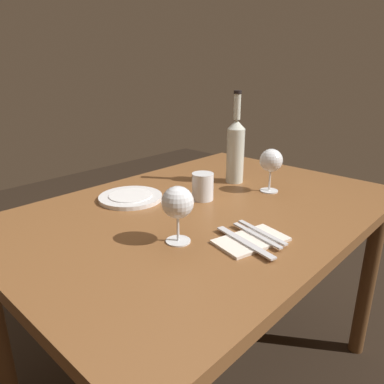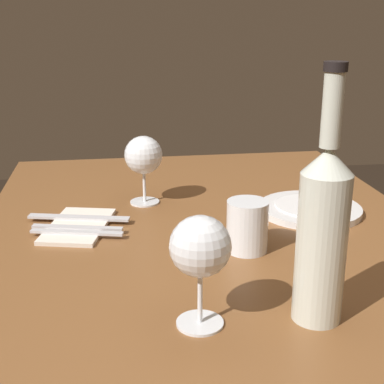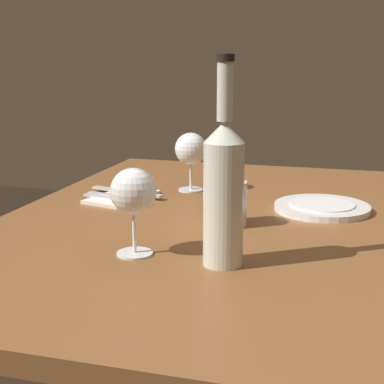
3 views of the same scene
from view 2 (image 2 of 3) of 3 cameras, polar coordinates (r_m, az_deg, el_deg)
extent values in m
cube|color=brown|center=(1.03, 2.21, -6.17)|extent=(1.30, 0.90, 0.04)
cylinder|color=brown|center=(1.79, 10.77, -8.51)|extent=(0.06, 0.06, 0.70)
cylinder|color=brown|center=(1.72, -14.42, -10.06)|extent=(0.06, 0.06, 0.70)
cylinder|color=white|center=(1.24, -4.96, -1.04)|extent=(0.07, 0.07, 0.00)
cylinder|color=white|center=(1.22, -5.01, 0.66)|extent=(0.01, 0.01, 0.07)
sphere|color=white|center=(1.21, -5.11, 3.88)|extent=(0.08, 0.08, 0.08)
cylinder|color=#42070F|center=(1.21, -5.10, 3.64)|extent=(0.07, 0.07, 0.02)
cylinder|color=white|center=(0.77, 0.83, -13.54)|extent=(0.07, 0.07, 0.00)
cylinder|color=white|center=(0.75, 0.85, -10.84)|extent=(0.01, 0.01, 0.08)
sphere|color=white|center=(0.72, 0.87, -5.70)|extent=(0.08, 0.08, 0.08)
cylinder|color=#42070F|center=(0.72, 0.87, -5.78)|extent=(0.07, 0.07, 0.03)
cylinder|color=silver|center=(0.76, 13.34, -5.81)|extent=(0.07, 0.07, 0.21)
cone|color=silver|center=(0.72, 14.06, 3.19)|extent=(0.07, 0.07, 0.03)
cylinder|color=silver|center=(0.71, 14.46, 8.28)|extent=(0.03, 0.03, 0.09)
cylinder|color=black|center=(0.70, 14.81, 12.59)|extent=(0.03, 0.03, 0.01)
cylinder|color=white|center=(0.98, 5.80, -3.57)|extent=(0.07, 0.07, 0.09)
cylinder|color=silver|center=(0.98, 5.78, -4.13)|extent=(0.06, 0.06, 0.06)
cylinder|color=white|center=(1.20, 12.23, -1.77)|extent=(0.22, 0.22, 0.01)
cylinder|color=white|center=(1.20, 12.26, -1.39)|extent=(0.15, 0.15, 0.00)
cube|color=silver|center=(1.11, -11.82, -3.49)|extent=(0.21, 0.15, 0.01)
cube|color=silver|center=(1.09, -11.91, -3.66)|extent=(0.06, 0.18, 0.00)
cube|color=silver|center=(1.07, -11.98, -4.15)|extent=(0.06, 0.18, 0.00)
cube|color=silver|center=(1.14, -11.77, -2.63)|extent=(0.07, 0.21, 0.00)
camera|label=1|loc=(1.86, -27.07, 17.41)|focal=34.05mm
camera|label=3|loc=(0.57, 109.98, -12.39)|focal=54.93mm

